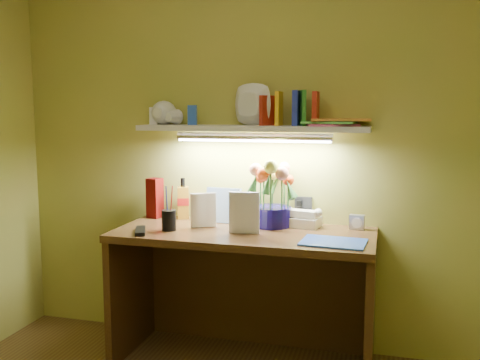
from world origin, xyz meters
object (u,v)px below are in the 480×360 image
at_px(telephone, 303,217).
at_px(whisky_bottle, 183,198).
at_px(flower_bouquet, 271,192).
at_px(desk_clock, 357,222).
at_px(desk, 244,298).

height_order(telephone, whisky_bottle, whisky_bottle).
relative_size(flower_bouquet, desk_clock, 4.81).
bearing_deg(desk, flower_bouquet, 55.04).
distance_m(flower_bouquet, whisky_bottle, 0.57).
distance_m(desk_clock, whisky_bottle, 1.03).
xyz_separation_m(flower_bouquet, telephone, (0.18, 0.03, -0.14)).
bearing_deg(flower_bouquet, whisky_bottle, 173.11).
height_order(desk_clock, whisky_bottle, whisky_bottle).
distance_m(telephone, desk_clock, 0.30).
xyz_separation_m(flower_bouquet, desk_clock, (0.47, 0.04, -0.15)).
xyz_separation_m(desk, whisky_bottle, (-0.44, 0.23, 0.50)).
bearing_deg(desk_clock, desk, -153.17).
bearing_deg(whisky_bottle, desk, -28.07).
bearing_deg(whisky_bottle, flower_bouquet, -6.89).
bearing_deg(telephone, flower_bouquet, -159.39).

